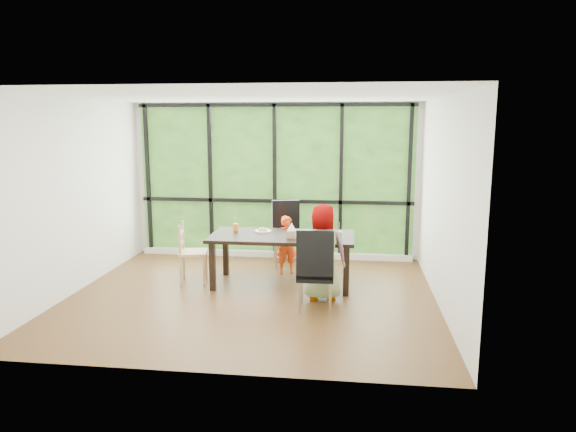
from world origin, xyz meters
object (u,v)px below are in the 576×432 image
at_px(child_toddler, 287,245).
at_px(orange_cup, 236,227).
at_px(chair_window_leather, 287,234).
at_px(chair_end_beech, 193,252).
at_px(plate_far, 263,231).
at_px(chair_interior_leather, 316,269).
at_px(dining_table, 282,260).
at_px(plate_near, 321,239).
at_px(child_older, 322,252).
at_px(green_cup, 339,236).
at_px(tissue_box, 292,234).

relative_size(child_toddler, orange_cup, 8.11).
bearing_deg(child_toddler, chair_window_leather, 78.95).
bearing_deg(child_toddler, chair_end_beech, -174.35).
height_order(chair_window_leather, plate_far, chair_window_leather).
bearing_deg(chair_interior_leather, dining_table, -61.77).
bearing_deg(orange_cup, plate_near, -17.14).
xyz_separation_m(child_older, green_cup, (0.22, 0.30, 0.16)).
distance_m(chair_window_leather, orange_cup, 1.10).
distance_m(child_toddler, plate_near, 1.04).
height_order(dining_table, chair_interior_leather, chair_interior_leather).
height_order(plate_near, tissue_box, tissue_box).
bearing_deg(child_toddler, plate_far, -148.14).
bearing_deg(chair_interior_leather, tissue_box, -65.21).
bearing_deg(plate_far, orange_cup, -176.95).
height_order(plate_far, orange_cup, orange_cup).
height_order(child_toddler, plate_far, child_toddler).
bearing_deg(chair_window_leather, orange_cup, -141.21).
bearing_deg(child_older, plate_near, -92.44).
relative_size(dining_table, chair_end_beech, 2.32).
bearing_deg(plate_near, dining_table, 159.19).
distance_m(plate_far, green_cup, 1.24).
distance_m(child_older, plate_far, 1.21).
bearing_deg(plate_far, chair_window_leather, 72.11).
relative_size(chair_end_beech, plate_near, 3.37).
bearing_deg(chair_window_leather, green_cup, -66.87).
height_order(chair_interior_leather, child_older, child_older).
bearing_deg(chair_interior_leather, orange_cup, -43.58).
bearing_deg(orange_cup, chair_window_leather, 50.83).
relative_size(chair_interior_leather, green_cup, 8.67).
xyz_separation_m(chair_end_beech, plate_near, (1.92, -0.20, 0.31)).
height_order(plate_far, plate_near, plate_near).
bearing_deg(tissue_box, dining_table, 133.38).
xyz_separation_m(child_older, orange_cup, (-1.35, 0.74, 0.16)).
relative_size(child_older, tissue_box, 10.37).
relative_size(orange_cup, green_cup, 0.91).
distance_m(child_toddler, child_older, 1.32).
xyz_separation_m(chair_interior_leather, plate_near, (0.02, 0.76, 0.22)).
bearing_deg(chair_window_leather, tissue_box, -91.62).
relative_size(child_toddler, green_cup, 7.42).
relative_size(child_older, orange_cup, 11.45).
xyz_separation_m(dining_table, tissue_box, (0.16, -0.17, 0.43)).
bearing_deg(tissue_box, chair_interior_leather, -63.63).
bearing_deg(chair_interior_leather, child_toddler, -71.94).
bearing_deg(green_cup, chair_interior_leather, -110.42).
xyz_separation_m(chair_end_beech, orange_cup, (0.61, 0.20, 0.36)).
xyz_separation_m(chair_end_beech, child_toddler, (1.34, 0.61, 0.01)).
bearing_deg(chair_interior_leather, plate_near, -93.17).
distance_m(chair_end_beech, orange_cup, 0.73).
distance_m(chair_interior_leather, orange_cup, 1.76).
xyz_separation_m(child_toddler, child_older, (0.62, -1.15, 0.19)).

